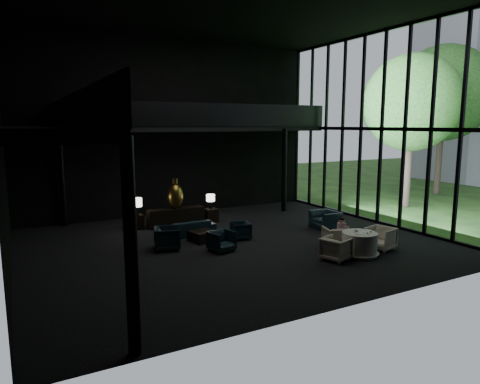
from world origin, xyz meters
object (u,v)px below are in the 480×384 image
table_lamp_left (137,203)px  dining_chair_west (336,247)px  coffee_table (203,236)px  dining_chair_north (336,236)px  window_armchair (326,217)px  console (176,217)px  dining_chair_east (380,236)px  lounge_armchair_south (222,240)px  child (341,226)px  sofa (189,226)px  dining_table (359,245)px  table_lamp_right (210,198)px  lounge_armchair_east (240,231)px  lounge_armchair_west (167,236)px  bronze_urn (175,196)px  side_table_right (211,215)px  side_table_left (136,222)px

table_lamp_left → dining_chair_west: 8.09m
coffee_table → dining_chair_north: (3.73, -2.88, 0.22)m
window_armchair → dining_chair_north: (-1.44, -2.31, -0.07)m
console → dining_chair_west: (2.86, -6.65, 0.03)m
table_lamp_left → dining_chair_east: table_lamp_left is taller
dining_chair_north → dining_chair_west: bearing=67.5°
lounge_armchair_south → window_armchair: 5.19m
dining_chair_east → dining_chair_west: 2.09m
child → table_lamp_left: bearing=-46.3°
sofa → dining_chair_west: 5.78m
dining_table → dining_chair_west: bearing=-177.9°
table_lamp_right → sofa: bearing=-134.3°
lounge_armchair_south → dining_chair_west: size_ratio=0.92×
table_lamp_right → lounge_armchair_east: size_ratio=0.99×
console → child: child is taller
table_lamp_right → lounge_armchair_west: bearing=-134.0°
lounge_armchair_west → dining_chair_east: 7.20m
coffee_table → dining_chair_east: size_ratio=0.91×
bronze_urn → dining_chair_west: bronze_urn is taller
lounge_armchair_south → coffee_table: bearing=79.7°
window_armchair → dining_chair_north: size_ratio=1.35×
lounge_armchair_south → dining_chair_north: size_ratio=0.93×
dining_chair_east → child: child is taller
lounge_armchair_west → dining_chair_west: size_ratio=1.16×
dining_table → dining_chair_north: 1.06m
bronze_urn → window_armchair: 6.21m
console → lounge_armchair_east: (1.41, -3.06, -0.06)m
lounge_armchair_east → dining_chair_north: size_ratio=0.78×
table_lamp_right → coffee_table: table_lamp_right is taller
side_table_right → dining_chair_north: 5.99m
table_lamp_left → dining_chair_north: (5.39, -5.62, -0.70)m
table_lamp_right → lounge_armchair_west: size_ratio=0.66×
child → table_lamp_right: bearing=-68.1°
sofa → lounge_armchair_west: bearing=43.6°
console → lounge_armchair_south: bearing=-88.3°
sofa → coffee_table: bearing=94.3°
sofa → child: 5.67m
sofa → dining_chair_west: bearing=117.5°
table_lamp_left → dining_chair_north: 7.82m
table_lamp_right → sofa: (-1.66, -1.70, -0.66)m
sofa → lounge_armchair_south: (0.18, -2.47, 0.01)m
side_table_right → dining_chair_north: size_ratio=0.72×
side_table_left → table_lamp_left: 0.83m
coffee_table → child: child is taller
lounge_armchair_west → dining_chair_east: bearing=-103.8°
window_armchair → dining_table: bearing=-22.4°
bronze_urn → dining_chair_west: (2.86, -6.66, -0.87)m
bronze_urn → dining_table: size_ratio=0.97×
side_table_right → lounge_armchair_east: bearing=-93.6°
bronze_urn → dining_table: (3.87, -6.62, -0.95)m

